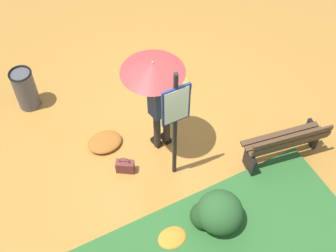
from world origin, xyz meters
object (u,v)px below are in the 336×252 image
(handbag, at_px, (125,166))
(trash_bin, at_px, (25,89))
(info_sign_post, at_px, (176,116))
(park_bench, at_px, (285,143))
(person_with_umbrella, at_px, (157,84))

(handbag, distance_m, trash_bin, 2.42)
(info_sign_post, height_order, park_bench, info_sign_post)
(person_with_umbrella, xyz_separation_m, park_bench, (-1.77, 1.18, -1.15))
(handbag, xyz_separation_m, trash_bin, (1.00, -2.18, 0.29))
(person_with_umbrella, height_order, info_sign_post, info_sign_post)
(info_sign_post, relative_size, trash_bin, 2.76)
(person_with_umbrella, xyz_separation_m, handbag, (0.73, 0.22, -1.42))
(person_with_umbrella, bearing_deg, trash_bin, -48.71)
(info_sign_post, distance_m, handbag, 1.55)
(info_sign_post, xyz_separation_m, park_bench, (-1.76, 0.57, -1.04))
(handbag, bearing_deg, person_with_umbrella, -163.20)
(person_with_umbrella, relative_size, park_bench, 1.46)
(handbag, distance_m, park_bench, 2.68)
(park_bench, distance_m, trash_bin, 4.70)
(park_bench, relative_size, trash_bin, 1.68)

